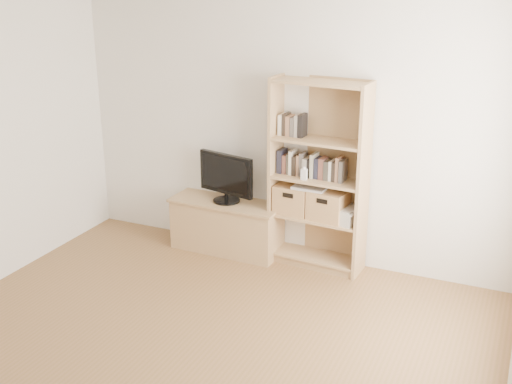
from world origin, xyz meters
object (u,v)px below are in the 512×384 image
Objects in this scene: basket_right at (328,205)px; laptop at (310,187)px; baby_monitor at (304,174)px; basket_left at (294,199)px; bookshelf at (318,176)px; television at (226,178)px; tv_stand at (227,227)px.

basket_right is 1.08× the size of laptop.
baby_monitor is 0.31× the size of basket_left.
bookshelf is 2.89× the size of television.
basket_right is at bearing 3.01° from tv_stand.
basket_left is at bearing 5.84° from tv_stand.
baby_monitor reaches higher than basket_right.
television reaches higher than tv_stand.
basket_right is at bearing -2.60° from bookshelf.
basket_left is at bearing 17.36° from television.
television is at bearing 0.00° from tv_stand.
basket_left is (-0.25, 0.01, -0.27)m from bookshelf.
basket_left is at bearing -177.26° from basket_right.
television is 1.86× the size of basket_right.
tv_stand is 1.14m from basket_right.
laptop is (0.88, 0.04, 0.55)m from tv_stand.
basket_left is 1.07× the size of laptop.
tv_stand is at bearing -173.41° from bookshelf.
baby_monitor is 0.33× the size of laptop.
tv_stand is 1.04m from laptop.
basket_right is 0.24m from laptop.
television is 6.06× the size of baby_monitor.
baby_monitor is at bearing -2.12° from tv_stand.
baby_monitor is at bearing -152.92° from basket_right.
tv_stand is 0.81m from basket_left.
bookshelf is at bearing 15.49° from television.
baby_monitor is at bearing -34.14° from basket_left.
basket_left is 0.23m from laptop.
basket_right is (1.07, 0.03, 0.40)m from tv_stand.
basket_left is (0.71, 0.06, -0.14)m from television.
bookshelf reaches higher than baby_monitor.
television is 1.88× the size of basket_left.
baby_monitor reaches higher than basket_left.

